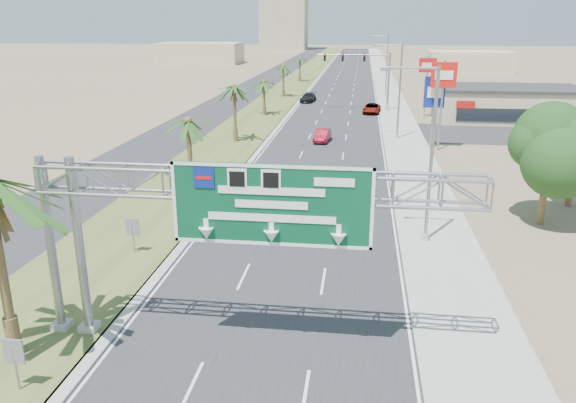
# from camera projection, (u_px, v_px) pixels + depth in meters

# --- Properties ---
(road) EXTENTS (12.00, 300.00, 0.02)m
(road) POSITION_uv_depth(u_px,v_px,m) (345.00, 82.00, 116.58)
(road) COLOR #28282B
(road) RESTS_ON ground
(sidewalk_right) EXTENTS (4.00, 300.00, 0.10)m
(sidewalk_right) POSITION_uv_depth(u_px,v_px,m) (386.00, 83.00, 115.52)
(sidewalk_right) COLOR #9E9B93
(sidewalk_right) RESTS_ON ground
(median_grass) EXTENTS (7.00, 300.00, 0.12)m
(median_grass) POSITION_uv_depth(u_px,v_px,m) (297.00, 82.00, 117.79)
(median_grass) COLOR #455525
(median_grass) RESTS_ON ground
(opposing_road) EXTENTS (8.00, 300.00, 0.02)m
(opposing_road) POSITION_uv_depth(u_px,v_px,m) (264.00, 81.00, 118.66)
(opposing_road) COLOR #28282B
(opposing_road) RESTS_ON ground
(sign_gantry) EXTENTS (16.75, 1.24, 7.50)m
(sign_gantry) POSITION_uv_depth(u_px,v_px,m) (231.00, 199.00, 20.41)
(sign_gantry) COLOR gray
(sign_gantry) RESTS_ON ground
(palm_row_b) EXTENTS (3.99, 3.99, 5.95)m
(palm_row_b) POSITION_uv_depth(u_px,v_px,m) (188.00, 122.00, 42.63)
(palm_row_b) COLOR brown
(palm_row_b) RESTS_ON ground
(palm_row_c) EXTENTS (3.99, 3.99, 6.75)m
(palm_row_c) POSITION_uv_depth(u_px,v_px,m) (234.00, 88.00, 57.49)
(palm_row_c) COLOR brown
(palm_row_c) RESTS_ON ground
(palm_row_d) EXTENTS (3.99, 3.99, 5.45)m
(palm_row_d) POSITION_uv_depth(u_px,v_px,m) (264.00, 82.00, 74.86)
(palm_row_d) COLOR brown
(palm_row_d) RESTS_ON ground
(palm_row_e) EXTENTS (3.99, 3.99, 6.15)m
(palm_row_e) POSITION_uv_depth(u_px,v_px,m) (283.00, 66.00, 92.59)
(palm_row_e) COLOR brown
(palm_row_e) RESTS_ON ground
(palm_row_f) EXTENTS (3.99, 3.99, 5.75)m
(palm_row_f) POSITION_uv_depth(u_px,v_px,m) (300.00, 59.00, 116.30)
(palm_row_f) COLOR brown
(palm_row_f) RESTS_ON ground
(streetlight_near) EXTENTS (3.27, 0.44, 10.00)m
(streetlight_near) POSITION_uv_depth(u_px,v_px,m) (427.00, 163.00, 31.19)
(streetlight_near) COLOR gray
(streetlight_near) RESTS_ON ground
(streetlight_mid) EXTENTS (3.27, 0.44, 10.00)m
(streetlight_mid) POSITION_uv_depth(u_px,v_px,m) (397.00, 95.00, 59.51)
(streetlight_mid) COLOR gray
(streetlight_mid) RESTS_ON ground
(streetlight_far) EXTENTS (3.27, 0.44, 10.00)m
(streetlight_far) POSITION_uv_depth(u_px,v_px,m) (385.00, 68.00, 93.48)
(streetlight_far) COLOR gray
(streetlight_far) RESTS_ON ground
(signal_mast) EXTENTS (10.28, 0.71, 8.00)m
(signal_mast) POSITION_uv_depth(u_px,v_px,m) (374.00, 76.00, 78.57)
(signal_mast) COLOR gray
(signal_mast) RESTS_ON ground
(store_building) EXTENTS (18.00, 10.00, 4.00)m
(store_building) POSITION_uv_depth(u_px,v_px,m) (507.00, 105.00, 71.74)
(store_building) COLOR tan
(store_building) RESTS_ON ground
(oak_near) EXTENTS (4.50, 4.50, 6.80)m
(oak_near) POSITION_uv_depth(u_px,v_px,m) (550.00, 154.00, 34.08)
(oak_near) COLOR brown
(oak_near) RESTS_ON ground
(oak_far) EXTENTS (3.50, 3.50, 5.60)m
(oak_far) POSITION_uv_depth(u_px,v_px,m) (576.00, 152.00, 37.70)
(oak_far) COLOR brown
(oak_far) RESTS_ON ground
(median_signback_a) EXTENTS (0.75, 0.08, 2.08)m
(median_signback_a) POSITION_uv_depth(u_px,v_px,m) (14.00, 355.00, 18.94)
(median_signback_a) COLOR gray
(median_signback_a) RESTS_ON ground
(median_signback_b) EXTENTS (0.75, 0.08, 2.08)m
(median_signback_b) POSITION_uv_depth(u_px,v_px,m) (133.00, 230.00, 30.35)
(median_signback_b) COLOR gray
(median_signback_b) RESTS_ON ground
(tower_distant) EXTENTS (20.00, 16.00, 35.00)m
(tower_distant) POSITION_uv_depth(u_px,v_px,m) (284.00, 8.00, 247.25)
(tower_distant) COLOR gray
(tower_distant) RESTS_ON ground
(building_distant_left) EXTENTS (24.00, 14.00, 6.00)m
(building_distant_left) POSITION_uv_depth(u_px,v_px,m) (200.00, 53.00, 168.36)
(building_distant_left) COLOR tan
(building_distant_left) RESTS_ON ground
(building_distant_right) EXTENTS (20.00, 12.00, 5.00)m
(building_distant_right) POSITION_uv_depth(u_px,v_px,m) (469.00, 61.00, 140.44)
(building_distant_right) COLOR tan
(building_distant_right) RESTS_ON ground
(car_left_lane) EXTENTS (1.99, 4.31, 1.43)m
(car_left_lane) POSITION_uv_depth(u_px,v_px,m) (243.00, 178.00, 43.14)
(car_left_lane) COLOR black
(car_left_lane) RESTS_ON ground
(car_mid_lane) EXTENTS (1.73, 4.08, 1.31)m
(car_mid_lane) POSITION_uv_depth(u_px,v_px,m) (322.00, 136.00, 59.30)
(car_mid_lane) COLOR maroon
(car_mid_lane) RESTS_ON ground
(car_right_lane) EXTENTS (2.69, 4.97, 1.33)m
(car_right_lane) POSITION_uv_depth(u_px,v_px,m) (372.00, 109.00, 77.48)
(car_right_lane) COLOR gray
(car_right_lane) RESTS_ON ground
(car_far) EXTENTS (2.49, 4.94, 1.37)m
(car_far) POSITION_uv_depth(u_px,v_px,m) (308.00, 98.00, 88.27)
(car_far) COLOR black
(car_far) RESTS_ON ground
(pole_sign_red_near) EXTENTS (2.41, 0.40, 8.69)m
(pole_sign_red_near) POSITION_uv_depth(u_px,v_px,m) (443.00, 80.00, 53.64)
(pole_sign_red_near) COLOR gray
(pole_sign_red_near) RESTS_ON ground
(pole_sign_blue) EXTENTS (2.00, 0.38, 7.28)m
(pole_sign_blue) POSITION_uv_depth(u_px,v_px,m) (434.00, 95.00, 54.83)
(pole_sign_blue) COLOR gray
(pole_sign_blue) RESTS_ON ground
(pole_sign_red_far) EXTENTS (2.21, 0.42, 7.89)m
(pole_sign_red_far) POSITION_uv_depth(u_px,v_px,m) (427.00, 70.00, 72.03)
(pole_sign_red_far) COLOR gray
(pole_sign_red_far) RESTS_ON ground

